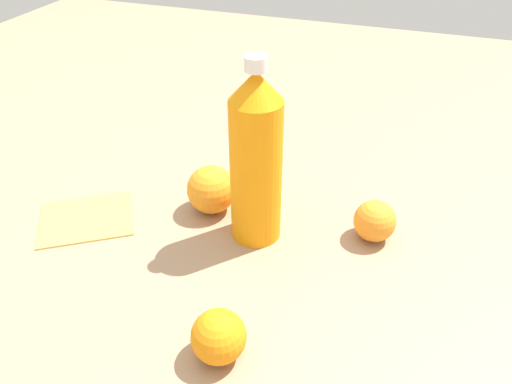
# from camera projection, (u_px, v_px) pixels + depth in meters

# --- Properties ---
(ground_plane) EXTENTS (2.40, 2.40, 0.00)m
(ground_plane) POSITION_uv_depth(u_px,v_px,m) (241.00, 243.00, 0.79)
(ground_plane) COLOR #9E7F60
(water_bottle) EXTENTS (0.08, 0.08, 0.29)m
(water_bottle) POSITION_uv_depth(u_px,v_px,m) (256.00, 159.00, 0.74)
(water_bottle) COLOR orange
(water_bottle) RESTS_ON ground_plane
(orange_0) EXTENTS (0.08, 0.08, 0.08)m
(orange_0) POSITION_uv_depth(u_px,v_px,m) (211.00, 190.00, 0.84)
(orange_0) COLOR orange
(orange_0) RESTS_ON ground_plane
(orange_1) EXTENTS (0.07, 0.07, 0.07)m
(orange_1) POSITION_uv_depth(u_px,v_px,m) (219.00, 337.00, 0.60)
(orange_1) COLOR orange
(orange_1) RESTS_ON ground_plane
(orange_2) EXTENTS (0.07, 0.07, 0.07)m
(orange_2) POSITION_uv_depth(u_px,v_px,m) (375.00, 221.00, 0.79)
(orange_2) COLOR orange
(orange_2) RESTS_ON ground_plane
(folded_napkin) EXTENTS (0.19, 0.19, 0.01)m
(folded_napkin) POSITION_uv_depth(u_px,v_px,m) (86.00, 218.00, 0.84)
(folded_napkin) COLOR #E5B24C
(folded_napkin) RESTS_ON ground_plane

